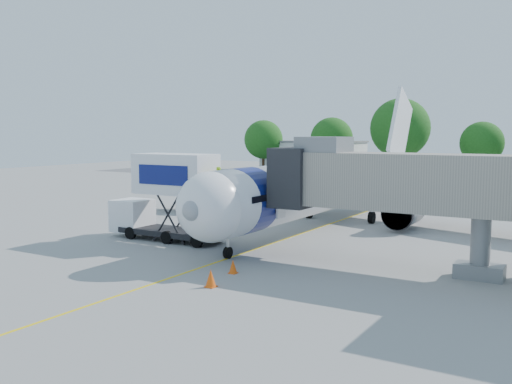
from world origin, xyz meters
The scene contains 14 objects.
ground centered at (0.00, 0.00, 0.00)m, with size 160.00×160.00×0.00m, color gray.
guidance_line centered at (0.00, 0.00, 0.01)m, with size 0.15×70.00×0.01m, color yellow.
taxiway_strip centered at (0.00, 42.00, 0.00)m, with size 120.00×10.00×0.01m, color #59595B.
aircraft centered at (0.00, 4.12, 2.95)m, with size 34.17×37.73×11.35m.
jet_bridge centered at (7.99, -7.00, 4.34)m, with size 13.90×3.20×6.60m.
catering_hiloader centered at (-6.27, -7.00, 2.76)m, with size 8.50×2.44×5.50m.
ground_tug centered at (0.81, -18.54, 0.81)m, with size 4.12×2.55×1.54m.
safety_cone_a centered at (2.05, -12.10, 0.32)m, with size 0.42×0.42×0.68m.
safety_cone_b centered at (2.57, -14.67, 0.38)m, with size 0.50×0.50×0.80m.
outbuilding_left centered at (-28.00, 60.00, 2.66)m, with size 18.40×8.40×5.30m.
tree_a centered at (-36.15, 56.05, 5.50)m, with size 7.10×7.10×9.06m.
tree_b centered at (-22.98, 57.00, 5.71)m, with size 7.38×7.38×9.41m.
tree_c centered at (-11.09, 57.36, 7.50)m, with size 9.69×9.69×12.35m.
tree_d centered at (1.25, 59.43, 5.16)m, with size 6.67×6.67×8.51m.
Camera 1 is at (17.04, -34.78, 6.84)m, focal length 40.00 mm.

